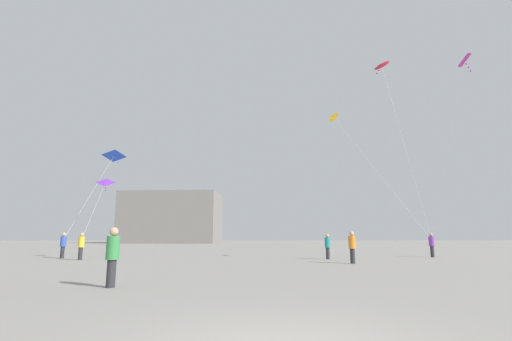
{
  "coord_description": "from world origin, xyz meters",
  "views": [
    {
      "loc": [
        -0.51,
        -5.13,
        1.49
      ],
      "look_at": [
        0.0,
        22.79,
        6.56
      ],
      "focal_mm": 25.61,
      "sensor_mm": 36.0,
      "label": 1
    }
  ],
  "objects_px": {
    "kite_cobalt_delta": "(114,157)",
    "building_left_hall": "(172,218)",
    "person_in_blue": "(63,244)",
    "person_in_teal": "(328,245)",
    "kite_amber_diamond": "(334,118)",
    "kite_magenta_delta": "(463,67)",
    "person_in_green": "(112,254)",
    "kite_violet_delta": "(105,183)",
    "person_in_orange": "(352,246)",
    "kite_crimson_diamond": "(382,66)",
    "person_in_yellow": "(81,245)",
    "person_in_purple": "(432,244)"
  },
  "relations": [
    {
      "from": "person_in_orange",
      "to": "kite_cobalt_delta",
      "type": "xyz_separation_m",
      "value": [
        -19.3,
        14.58,
        8.31
      ]
    },
    {
      "from": "person_in_green",
      "to": "building_left_hall",
      "type": "xyz_separation_m",
      "value": [
        -14.37,
        77.11,
        4.93
      ]
    },
    {
      "from": "person_in_orange",
      "to": "kite_violet_delta",
      "type": "xyz_separation_m",
      "value": [
        -16.21,
        5.17,
        4.29
      ]
    },
    {
      "from": "kite_magenta_delta",
      "to": "kite_cobalt_delta",
      "type": "distance_m",
      "value": 30.53
    },
    {
      "from": "kite_magenta_delta",
      "to": "kite_cobalt_delta",
      "type": "bearing_deg",
      "value": 150.24
    },
    {
      "from": "kite_violet_delta",
      "to": "person_in_orange",
      "type": "bearing_deg",
      "value": -17.7
    },
    {
      "from": "person_in_orange",
      "to": "person_in_purple",
      "type": "relative_size",
      "value": 1.01
    },
    {
      "from": "kite_amber_diamond",
      "to": "kite_cobalt_delta",
      "type": "height_order",
      "value": "kite_amber_diamond"
    },
    {
      "from": "kite_crimson_diamond",
      "to": "person_in_orange",
      "type": "bearing_deg",
      "value": -127.65
    },
    {
      "from": "person_in_green",
      "to": "person_in_purple",
      "type": "height_order",
      "value": "person_in_purple"
    },
    {
      "from": "person_in_yellow",
      "to": "kite_magenta_delta",
      "type": "xyz_separation_m",
      "value": [
        23.93,
        -4.04,
        10.71
      ]
    },
    {
      "from": "person_in_yellow",
      "to": "kite_cobalt_delta",
      "type": "bearing_deg",
      "value": 28.2
    },
    {
      "from": "person_in_green",
      "to": "building_left_hall",
      "type": "bearing_deg",
      "value": -157.35
    },
    {
      "from": "person_in_green",
      "to": "kite_crimson_diamond",
      "type": "distance_m",
      "value": 25.85
    },
    {
      "from": "building_left_hall",
      "to": "person_in_purple",
      "type": "bearing_deg",
      "value": -62.41
    },
    {
      "from": "kite_amber_diamond",
      "to": "building_left_hall",
      "type": "distance_m",
      "value": 55.24
    },
    {
      "from": "kite_magenta_delta",
      "to": "kite_amber_diamond",
      "type": "height_order",
      "value": "kite_amber_diamond"
    },
    {
      "from": "person_in_yellow",
      "to": "kite_crimson_diamond",
      "type": "height_order",
      "value": "kite_crimson_diamond"
    },
    {
      "from": "person_in_purple",
      "to": "kite_violet_delta",
      "type": "height_order",
      "value": "kite_violet_delta"
    },
    {
      "from": "kite_violet_delta",
      "to": "kite_magenta_delta",
      "type": "relative_size",
      "value": 0.39
    },
    {
      "from": "person_in_teal",
      "to": "person_in_orange",
      "type": "height_order",
      "value": "person_in_orange"
    },
    {
      "from": "person_in_yellow",
      "to": "person_in_blue",
      "type": "xyz_separation_m",
      "value": [
        -2.11,
        1.88,
        0.01
      ]
    },
    {
      "from": "kite_amber_diamond",
      "to": "kite_violet_delta",
      "type": "bearing_deg",
      "value": -141.92
    },
    {
      "from": "kite_cobalt_delta",
      "to": "kite_crimson_diamond",
      "type": "xyz_separation_m",
      "value": [
        24.11,
        -8.35,
        5.76
      ]
    },
    {
      "from": "kite_magenta_delta",
      "to": "person_in_blue",
      "type": "bearing_deg",
      "value": 167.17
    },
    {
      "from": "person_in_teal",
      "to": "kite_crimson_diamond",
      "type": "height_order",
      "value": "kite_crimson_diamond"
    },
    {
      "from": "kite_violet_delta",
      "to": "kite_crimson_diamond",
      "type": "height_order",
      "value": "kite_crimson_diamond"
    },
    {
      "from": "kite_violet_delta",
      "to": "kite_crimson_diamond",
      "type": "distance_m",
      "value": 23.2
    },
    {
      "from": "person_in_green",
      "to": "person_in_teal",
      "type": "bearing_deg",
      "value": 157.54
    },
    {
      "from": "person_in_yellow",
      "to": "building_left_hall",
      "type": "relative_size",
      "value": 0.08
    },
    {
      "from": "kite_crimson_diamond",
      "to": "kite_violet_delta",
      "type": "bearing_deg",
      "value": -177.13
    },
    {
      "from": "person_in_purple",
      "to": "kite_violet_delta",
      "type": "xyz_separation_m",
      "value": [
        -23.87,
        -1.09,
        4.3
      ]
    },
    {
      "from": "kite_cobalt_delta",
      "to": "building_left_hall",
      "type": "distance_m",
      "value": 53.23
    },
    {
      "from": "person_in_yellow",
      "to": "person_in_blue",
      "type": "height_order",
      "value": "person_in_blue"
    },
    {
      "from": "kite_cobalt_delta",
      "to": "kite_amber_diamond",
      "type": "bearing_deg",
      "value": 15.89
    },
    {
      "from": "person_in_yellow",
      "to": "building_left_hall",
      "type": "height_order",
      "value": "building_left_hall"
    },
    {
      "from": "person_in_blue",
      "to": "person_in_teal",
      "type": "bearing_deg",
      "value": 96.25
    },
    {
      "from": "person_in_green",
      "to": "person_in_yellow",
      "type": "distance_m",
      "value": 14.84
    },
    {
      "from": "person_in_teal",
      "to": "kite_magenta_delta",
      "type": "distance_m",
      "value": 13.97
    },
    {
      "from": "kite_cobalt_delta",
      "to": "kite_crimson_diamond",
      "type": "bearing_deg",
      "value": -19.11
    },
    {
      "from": "person_in_blue",
      "to": "kite_violet_delta",
      "type": "xyz_separation_m",
      "value": [
        2.71,
        -0.22,
        4.3
      ]
    },
    {
      "from": "kite_crimson_diamond",
      "to": "building_left_hall",
      "type": "relative_size",
      "value": 0.62
    },
    {
      "from": "person_in_orange",
      "to": "kite_violet_delta",
      "type": "relative_size",
      "value": 0.42
    },
    {
      "from": "kite_cobalt_delta",
      "to": "building_left_hall",
      "type": "xyz_separation_m",
      "value": [
        -5.02,
        52.88,
        -3.4
      ]
    },
    {
      "from": "person_in_blue",
      "to": "kite_magenta_delta",
      "type": "relative_size",
      "value": 0.16
    },
    {
      "from": "person_in_orange",
      "to": "kite_cobalt_delta",
      "type": "distance_m",
      "value": 25.58
    },
    {
      "from": "kite_magenta_delta",
      "to": "building_left_hall",
      "type": "relative_size",
      "value": 0.48
    },
    {
      "from": "kite_violet_delta",
      "to": "kite_cobalt_delta",
      "type": "xyz_separation_m",
      "value": [
        -3.1,
        9.41,
        4.02
      ]
    },
    {
      "from": "person_in_yellow",
      "to": "person_in_teal",
      "type": "bearing_deg",
      "value": -72.73
    },
    {
      "from": "person_in_green",
      "to": "kite_amber_diamond",
      "type": "relative_size",
      "value": 0.11
    }
  ]
}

